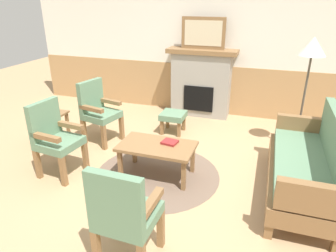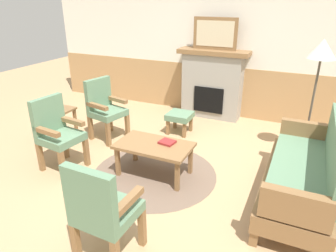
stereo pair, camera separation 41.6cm
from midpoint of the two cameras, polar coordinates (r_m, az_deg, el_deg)
ground_plane at (r=4.13m, az=0.86°, el=-8.85°), size 14.00×14.00×0.00m
wall_back at (r=6.04m, az=11.30°, el=14.34°), size 7.20×0.14×2.70m
fireplace at (r=5.93m, az=10.21°, el=7.76°), size 1.30×0.44×1.28m
framed_picture at (r=5.77m, az=10.87°, el=16.48°), size 0.80×0.04×0.56m
couch at (r=3.77m, az=26.91°, el=-7.96°), size 0.70×1.80×0.98m
coffee_table at (r=3.93m, az=0.42°, el=-4.18°), size 0.96×0.56×0.44m
round_rug at (r=4.12m, az=0.41°, el=-8.92°), size 1.64×1.64×0.01m
book_on_table at (r=3.93m, az=2.88°, el=-3.08°), size 0.21×0.19×0.03m
footstool at (r=5.20m, az=4.47°, el=1.60°), size 0.40×0.40×0.36m
armchair_near_fireplace at (r=4.24m, az=-17.37°, el=-0.87°), size 0.53×0.53×0.98m
armchair_by_window_left at (r=5.00m, az=-9.38°, el=3.54°), size 0.58×0.58×0.98m
armchair_front_left at (r=2.68m, az=-7.70°, el=-15.10°), size 0.49×0.49×0.98m
side_table at (r=5.05m, az=-17.61°, el=1.70°), size 0.44×0.44×0.55m
floor_lamp_by_couch at (r=4.61m, az=28.96°, el=11.11°), size 0.36×0.36×1.68m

